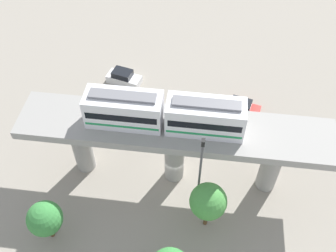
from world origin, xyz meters
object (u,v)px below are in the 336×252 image
parked_car_white (124,78)px  parked_car_red (241,108)px  train (164,113)px  tree_mid_lot (45,219)px  parked_car_silver (175,115)px  signal_post (200,174)px  tree_far_corner (208,202)px

parked_car_white → parked_car_red: bearing=-89.3°
train → tree_mid_lot: size_ratio=2.89×
parked_car_silver → signal_post: 12.38m
tree_far_corner → signal_post: (1.62, 0.93, 1.66)m
parked_car_red → parked_car_white: bearing=90.2°
parked_car_white → parked_car_silver: (-5.42, -6.98, 0.00)m
parked_car_white → tree_far_corner: size_ratio=0.81×
parked_car_white → signal_post: 19.89m
parked_car_silver → train: bearing=-168.1°
tree_mid_lot → tree_far_corner: size_ratio=0.84×
parked_car_red → signal_post: 14.39m
parked_car_silver → signal_post: (-10.89, -3.33, 4.85)m
tree_mid_lot → parked_car_silver: bearing=-31.2°
parked_car_white → parked_car_silver: same height
tree_mid_lot → signal_post: signal_post is taller
tree_far_corner → parked_car_silver: bearing=18.8°
train → signal_post: 5.98m
train → tree_far_corner: 8.43m
parked_car_white → train: bearing=-138.2°
parked_car_red → tree_mid_lot: 24.34m
parked_car_silver → tree_far_corner: size_ratio=0.80×
parked_car_white → parked_car_silver: size_ratio=1.00×
parked_car_silver → tree_far_corner: (-12.52, -4.26, 3.19)m
parked_car_white → tree_mid_lot: 21.13m
parked_car_silver → tree_mid_lot: tree_mid_lot is taller
train → parked_car_silver: train is taller
signal_post → parked_car_silver: bearing=17.0°
parked_car_red → tree_mid_lot: tree_mid_lot is taller
parked_car_red → parked_car_silver: (-2.02, 7.43, 0.00)m
parked_car_white → tree_mid_lot: bearing=-172.6°
tree_mid_lot → train: bearing=-49.2°
train → signal_post: size_ratio=1.34×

